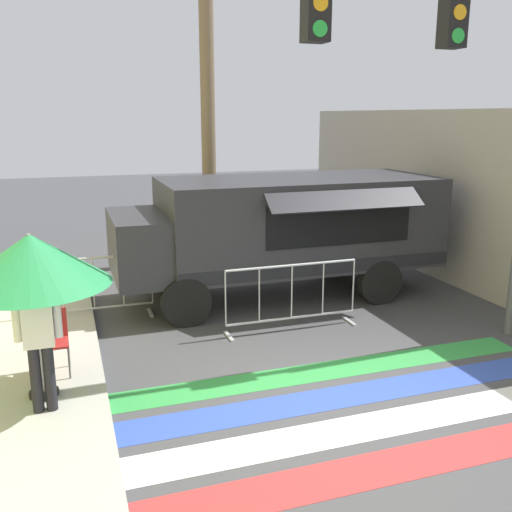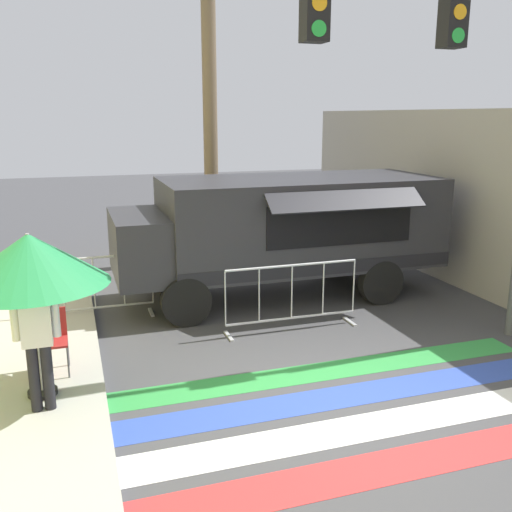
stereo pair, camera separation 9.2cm
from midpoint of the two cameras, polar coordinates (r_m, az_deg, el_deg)
ground_plane at (r=7.41m, az=10.09°, el=-14.88°), size 60.00×60.00×0.00m
concrete_wall_right at (r=11.76m, az=23.11°, el=4.43°), size 0.20×16.00×3.67m
crosswalk_painted at (r=7.41m, az=10.09°, el=-14.86°), size 6.40×2.84×0.01m
food_truck at (r=11.17m, az=1.71°, el=3.01°), size 6.30×2.81×2.36m
traffic_signal_pole at (r=8.86m, az=18.57°, el=17.43°), size 4.77×0.29×5.78m
patio_umbrella at (r=7.21m, az=-21.91°, el=-0.42°), size 1.84×1.84×2.05m
folding_chair at (r=8.20m, az=-20.08°, el=-7.49°), size 0.42×0.42×0.86m
vendor_person at (r=7.03m, az=-21.29°, el=-7.04°), size 0.53×0.23×1.74m
barricade_front at (r=9.60m, az=3.32°, el=-4.11°), size 2.33×0.44×1.15m
barricade_side at (r=10.46m, az=-16.18°, el=-3.16°), size 2.07×0.44×1.15m
palm_tree at (r=14.07m, az=-5.27°, el=21.68°), size 2.17×2.30×7.91m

